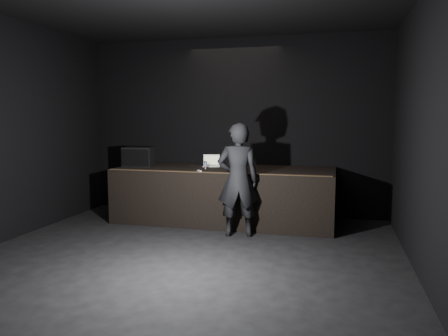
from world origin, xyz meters
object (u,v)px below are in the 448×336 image
object	(u,v)px
stage_riser	(225,195)
laptop	(211,163)
beer_can	(205,165)
person	(238,180)
stage_monitor	(139,157)

from	to	relation	value
stage_riser	laptop	world-z (taller)	laptop
beer_can	person	xyz separation A→B (m)	(0.78, -0.74, -0.15)
laptop	person	xyz separation A→B (m)	(0.80, -1.21, -0.13)
stage_riser	person	xyz separation A→B (m)	(0.46, -0.95, 0.43)
laptop	stage_riser	bearing A→B (deg)	-51.67
stage_riser	stage_monitor	bearing A→B (deg)	-175.19
beer_can	stage_riser	bearing A→B (deg)	33.84
stage_monitor	person	world-z (taller)	person
person	beer_can	bearing A→B (deg)	-57.40
stage_monitor	beer_can	distance (m)	1.36
stage_riser	stage_monitor	size ratio (longest dim) A/B	6.80
stage_monitor	stage_riser	bearing A→B (deg)	-0.36
stage_monitor	laptop	size ratio (longest dim) A/B	1.56
stage_riser	beer_can	size ratio (longest dim) A/B	27.87
stage_riser	laptop	bearing A→B (deg)	142.36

